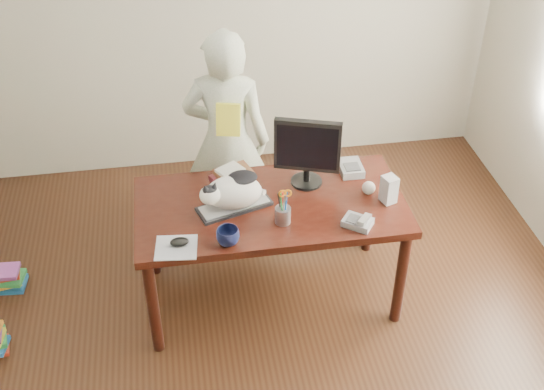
{
  "coord_description": "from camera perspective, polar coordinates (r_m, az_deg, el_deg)",
  "views": [
    {
      "loc": [
        -0.51,
        -2.55,
        3.21
      ],
      "look_at": [
        0.0,
        0.55,
        0.85
      ],
      "focal_mm": 45.0,
      "sensor_mm": 36.0,
      "label": 1
    }
  ],
  "objects": [
    {
      "name": "speaker",
      "position": [
        4.06,
        9.76,
        0.47
      ],
      "size": [
        0.1,
        0.11,
        0.17
      ],
      "rotation": [
        0.0,
        0.0,
        0.33
      ],
      "color": "#959597",
      "rests_on": "desk"
    },
    {
      "name": "monitor",
      "position": [
        4.05,
        2.98,
        3.82
      ],
      "size": [
        0.39,
        0.25,
        0.45
      ],
      "rotation": [
        0.0,
        0.0,
        -0.32
      ],
      "color": "black",
      "rests_on": "desk"
    },
    {
      "name": "room",
      "position": [
        3.2,
        1.58,
        1.32
      ],
      "size": [
        4.5,
        4.5,
        4.5
      ],
      "color": "black",
      "rests_on": "ground"
    },
    {
      "name": "mousepad",
      "position": [
        3.76,
        -8.02,
        -4.37
      ],
      "size": [
        0.25,
        0.23,
        0.01
      ],
      "rotation": [
        0.0,
        0.0,
        -0.11
      ],
      "color": "#B0B4BD",
      "rests_on": "desk"
    },
    {
      "name": "desk",
      "position": [
        4.19,
        -0.28,
        -1.67
      ],
      "size": [
        1.6,
        0.8,
        0.75
      ],
      "color": "black",
      "rests_on": "ground"
    },
    {
      "name": "cat",
      "position": [
        3.93,
        -3.39,
        0.3
      ],
      "size": [
        0.42,
        0.3,
        0.24
      ],
      "rotation": [
        0.0,
        0.0,
        0.31
      ],
      "color": "white",
      "rests_on": "keyboard"
    },
    {
      "name": "baseball",
      "position": [
        4.13,
        8.09,
        0.6
      ],
      "size": [
        0.08,
        0.08,
        0.08
      ],
      "rotation": [
        0.0,
        0.0,
        -0.2
      ],
      "color": "beige",
      "rests_on": "desk"
    },
    {
      "name": "book_stack",
      "position": [
        4.21,
        -3.33,
        1.68
      ],
      "size": [
        0.29,
        0.26,
        0.09
      ],
      "rotation": [
        0.0,
        0.0,
        0.43
      ],
      "color": "#481318",
      "rests_on": "desk"
    },
    {
      "name": "calculator",
      "position": [
        4.31,
        6.6,
        2.27
      ],
      "size": [
        0.14,
        0.19,
        0.06
      ],
      "rotation": [
        0.0,
        0.0,
        -0.01
      ],
      "color": "slate",
      "rests_on": "desk"
    },
    {
      "name": "held_book",
      "position": [
        4.26,
        -3.67,
        6.3
      ],
      "size": [
        0.17,
        0.12,
        0.21
      ],
      "rotation": [
        0.0,
        0.0,
        -0.24
      ],
      "color": "yellow",
      "rests_on": "person"
    },
    {
      "name": "person",
      "position": [
        4.54,
        -3.78,
        4.53
      ],
      "size": [
        0.65,
        0.5,
        1.58
      ],
      "primitive_type": "imported",
      "rotation": [
        0.0,
        0.0,
        2.9
      ],
      "color": "white",
      "rests_on": "ground"
    },
    {
      "name": "mouse",
      "position": [
        3.76,
        -7.76,
        -3.91
      ],
      "size": [
        0.11,
        0.08,
        0.04
      ],
      "rotation": [
        0.0,
        0.0,
        -0.11
      ],
      "color": "black",
      "rests_on": "mousepad"
    },
    {
      "name": "pen_cup",
      "position": [
        3.86,
        0.92,
        -1.54
      ],
      "size": [
        0.09,
        0.09,
        0.23
      ],
      "rotation": [
        0.0,
        0.0,
        -0.01
      ],
      "color": "gray",
      "rests_on": "desk"
    },
    {
      "name": "coffee_mug",
      "position": [
        3.73,
        -3.71,
        -3.49
      ],
      "size": [
        0.18,
        0.18,
        0.1
      ],
      "primitive_type": "imported",
      "rotation": [
        0.0,
        0.0,
        0.96
      ],
      "color": "black",
      "rests_on": "desk"
    },
    {
      "name": "phone",
      "position": [
        3.89,
        7.23,
        -2.24
      ],
      "size": [
        0.2,
        0.19,
        0.07
      ],
      "rotation": [
        0.0,
        0.0,
        -0.64
      ],
      "color": "slate",
      "rests_on": "desk"
    },
    {
      "name": "keyboard",
      "position": [
        4.0,
        -3.17,
        -0.93
      ],
      "size": [
        0.46,
        0.29,
        0.03
      ],
      "rotation": [
        0.0,
        0.0,
        0.31
      ],
      "color": "black",
      "rests_on": "desk"
    },
    {
      "name": "book_pile_b",
      "position": [
        4.86,
        -21.41,
        -6.51
      ],
      "size": [
        0.26,
        0.2,
        0.15
      ],
      "color": "#185291",
      "rests_on": "ground"
    }
  ]
}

